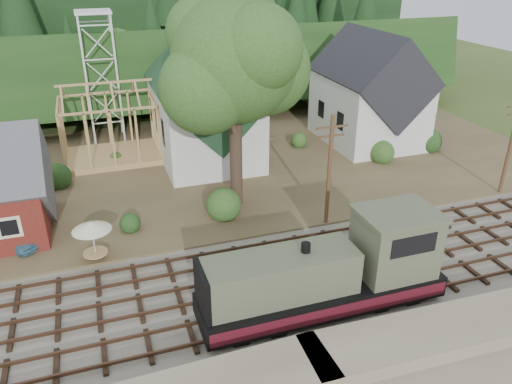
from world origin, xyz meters
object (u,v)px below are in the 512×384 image
object	(u,v)px
locomotive	(332,274)
patio_set	(91,228)
car_red	(367,132)
car_blue	(17,239)

from	to	relation	value
locomotive	patio_set	xyz separation A→B (m)	(-11.56, 8.50, 0.25)
car_red	locomotive	bearing A→B (deg)	139.45
car_blue	patio_set	size ratio (longest dim) A/B	1.32
locomotive	car_blue	world-z (taller)	locomotive
car_blue	car_red	size ratio (longest dim) A/B	0.76
locomotive	patio_set	bearing A→B (deg)	143.66
locomotive	car_red	xyz separation A→B (m)	(15.15, 22.42, -1.33)
locomotive	patio_set	distance (m)	14.35
car_red	patio_set	xyz separation A→B (m)	(-26.71, -13.92, 1.57)
car_blue	car_red	world-z (taller)	car_red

